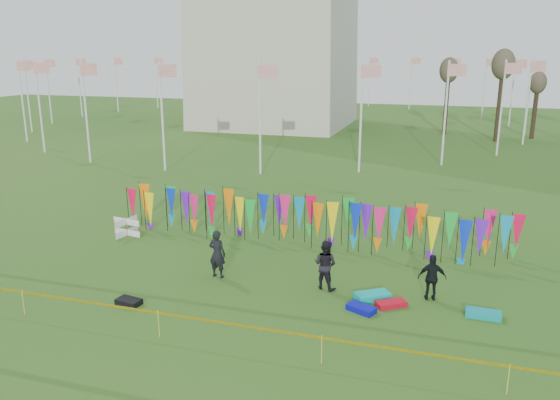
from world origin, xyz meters
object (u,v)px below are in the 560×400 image
(kite_bag_blue, at_px, (361,309))
(kite_bag_red, at_px, (391,304))
(person_mid, at_px, (325,265))
(kite_bag_teal, at_px, (483,314))
(kite_bag_black, at_px, (129,302))
(person_left, at_px, (217,254))
(kite_bag_turquoise, at_px, (372,296))
(box_kite, at_px, (127,227))
(person_right, at_px, (432,278))

(kite_bag_blue, height_order, kite_bag_red, kite_bag_blue)
(person_mid, relative_size, kite_bag_teal, 1.66)
(kite_bag_blue, distance_m, kite_bag_black, 8.13)
(person_mid, distance_m, kite_bag_black, 7.20)
(person_left, xyz_separation_m, person_mid, (4.28, 0.19, -0.02))
(kite_bag_blue, relative_size, kite_bag_teal, 0.85)
(person_left, xyz_separation_m, kite_bag_black, (-2.02, -3.19, -0.86))
(person_mid, relative_size, kite_bag_red, 1.80)
(kite_bag_blue, height_order, kite_bag_teal, kite_bag_teal)
(person_mid, bearing_deg, kite_bag_red, 179.28)
(kite_bag_teal, bearing_deg, person_left, 176.99)
(person_mid, height_order, kite_bag_turquoise, person_mid)
(kite_bag_blue, bearing_deg, person_left, 167.46)
(box_kite, xyz_separation_m, person_left, (6.20, -3.31, 0.52))
(person_right, relative_size, kite_bag_turquoise, 1.36)
(kite_bag_teal, bearing_deg, person_right, 153.53)
(kite_bag_black, xyz_separation_m, kite_bag_teal, (11.88, 2.67, 0.01))
(person_left, relative_size, kite_bag_teal, 1.70)
(person_left, height_order, kite_bag_red, person_left)
(kite_bag_black, bearing_deg, person_mid, 28.24)
(kite_bag_red, bearing_deg, kite_bag_turquoise, 152.03)
(box_kite, bearing_deg, kite_bag_red, -16.83)
(kite_bag_turquoise, xyz_separation_m, kite_bag_blue, (-0.23, -1.05, -0.02))
(person_right, distance_m, kite_bag_blue, 2.88)
(kite_bag_turquoise, bearing_deg, kite_bag_red, -27.97)
(kite_bag_red, relative_size, kite_bag_black, 1.21)
(box_kite, distance_m, person_left, 7.04)
(person_mid, bearing_deg, person_left, 19.69)
(kite_bag_turquoise, xyz_separation_m, kite_bag_red, (0.70, -0.37, -0.03))
(kite_bag_red, bearing_deg, person_left, 174.72)
(kite_bag_teal, bearing_deg, kite_bag_black, -167.33)
(kite_bag_turquoise, bearing_deg, kite_bag_teal, -3.99)
(kite_bag_blue, bearing_deg, kite_bag_turquoise, 77.52)
(box_kite, bearing_deg, kite_bag_turquoise, -16.15)
(kite_bag_turquoise, height_order, kite_bag_red, kite_bag_turquoise)
(person_left, relative_size, person_mid, 1.02)
(kite_bag_turquoise, relative_size, kite_bag_red, 1.18)
(person_left, bearing_deg, kite_bag_red, -178.59)
(kite_bag_red, bearing_deg, box_kite, 163.17)
(kite_bag_turquoise, bearing_deg, person_mid, 166.34)
(kite_bag_blue, relative_size, kite_bag_red, 0.92)
(kite_bag_black, height_order, kite_bag_teal, kite_bag_teal)
(person_right, xyz_separation_m, kite_bag_turquoise, (-2.00, -0.61, -0.72))
(person_left, distance_m, kite_bag_turquoise, 6.19)
(person_right, height_order, kite_bag_blue, person_right)
(kite_bag_blue, height_order, kite_bag_black, same)
(person_left, xyz_separation_m, person_right, (8.12, 0.35, -0.11))
(kite_bag_red, distance_m, kite_bag_teal, 3.04)
(person_mid, xyz_separation_m, kite_bag_teal, (5.59, -0.71, -0.84))
(person_mid, bearing_deg, person_right, -160.52)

